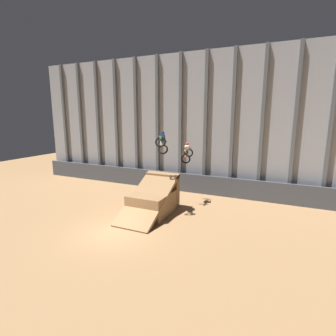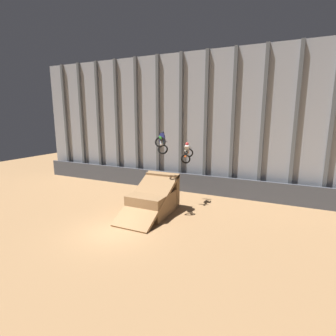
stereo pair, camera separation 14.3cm
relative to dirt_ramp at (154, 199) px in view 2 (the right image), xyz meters
The scene contains 6 objects.
ground_plane 4.14m from the dirt_ramp, 98.94° to the right, with size 60.00×60.00×0.00m, color #9E754C.
arena_back_wall 8.38m from the dirt_ramp, 95.45° to the left, with size 32.00×0.40×12.22m.
lower_barrier 5.75m from the dirt_ramp, 96.25° to the left, with size 31.36×0.20×1.69m.
dirt_ramp is the anchor object (origin of this frame).
rider_bike_left_air 4.14m from the dirt_ramp, 15.80° to the left, with size 1.23×1.82×1.67m.
rider_bike_right_air 4.41m from the dirt_ramp, 63.73° to the left, with size 1.03×1.88×1.58m.
Camera 2 is at (9.16, -11.83, 6.87)m, focal length 28.00 mm.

